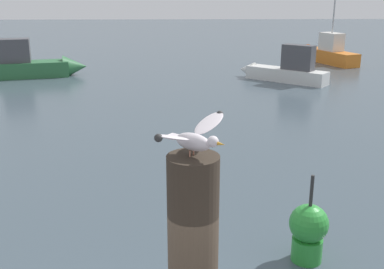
# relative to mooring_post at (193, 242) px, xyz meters

# --- Properties ---
(mooring_post) EXTENTS (0.31, 0.31, 1.10)m
(mooring_post) POSITION_rel_mooring_post_xyz_m (0.00, 0.00, 0.00)
(mooring_post) COLOR #382D23
(mooring_post) RESTS_ON harbor_quay
(seagull) EXTENTS (0.46, 0.55, 0.20)m
(seagull) POSITION_rel_mooring_post_xyz_m (0.00, -0.00, 0.67)
(seagull) COLOR tan
(seagull) RESTS_ON mooring_post
(boat_green) EXTENTS (4.84, 2.25, 1.87)m
(boat_green) POSITION_rel_mooring_post_xyz_m (-6.62, 18.44, -1.79)
(boat_green) COLOR #2D6B3D
(boat_green) RESTS_ON ground_plane
(boat_orange) EXTENTS (2.50, 4.69, 4.23)m
(boat_orange) POSITION_rel_mooring_post_xyz_m (7.75, 22.53, -1.79)
(boat_orange) COLOR orange
(boat_orange) RESTS_ON ground_plane
(boat_white) EXTENTS (3.64, 3.19, 1.64)m
(boat_white) POSITION_rel_mooring_post_xyz_m (4.35, 17.10, -1.82)
(boat_white) COLOR silver
(boat_white) RESTS_ON ground_plane
(channel_buoy) EXTENTS (0.56, 0.56, 1.33)m
(channel_buoy) POSITION_rel_mooring_post_xyz_m (1.75, 3.39, -1.84)
(channel_buoy) COLOR green
(channel_buoy) RESTS_ON ground_plane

